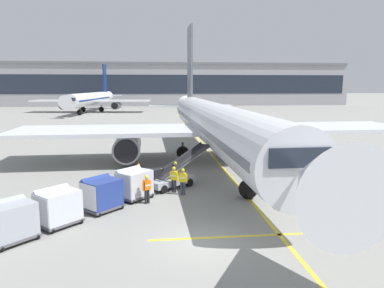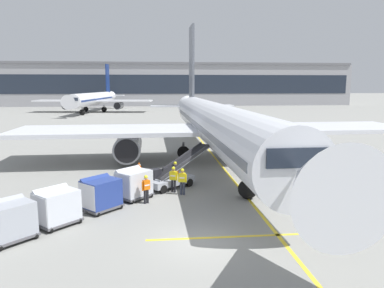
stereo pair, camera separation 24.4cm
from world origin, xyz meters
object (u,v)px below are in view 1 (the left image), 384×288
(ground_crew_wingwalker, at_px, (147,187))
(parked_airplane, at_px, (214,124))
(belt_loader, at_px, (172,175))
(ground_crew_marshaller, at_px, (174,178))
(safety_cone_engine_keepout, at_px, (138,171))
(ground_crew_by_carts, at_px, (175,172))
(baggage_cart_fourth, at_px, (10,220))
(distant_airplane, at_px, (91,99))
(baggage_cart_third, at_px, (57,206))
(safety_cone_wingtip, at_px, (139,166))
(baggage_cart_second, at_px, (101,193))
(ground_crew_by_loader, at_px, (183,180))
(baggage_cart_lead, at_px, (134,183))

(ground_crew_wingwalker, bearing_deg, parked_airplane, 63.52)
(belt_loader, height_order, ground_crew_marshaller, belt_loader)
(ground_crew_wingwalker, bearing_deg, safety_cone_engine_keepout, 96.77)
(ground_crew_by_carts, bearing_deg, baggage_cart_fourth, -133.59)
(ground_crew_marshaller, xyz_separation_m, distant_airplane, (-17.61, 74.57, 2.42))
(baggage_cart_third, relative_size, ground_crew_marshaller, 1.46)
(baggage_cart_third, bearing_deg, parked_airplane, 55.25)
(safety_cone_engine_keepout, relative_size, distant_airplane, 0.02)
(safety_cone_engine_keepout, xyz_separation_m, distant_airplane, (-15.04, 69.66, 3.08))
(belt_loader, distance_m, safety_cone_engine_keepout, 4.41)
(baggage_cart_fourth, bearing_deg, ground_crew_wingwalker, 37.81)
(safety_cone_wingtip, bearing_deg, parked_airplane, 24.66)
(safety_cone_wingtip, distance_m, distant_airplane, 69.35)
(ground_crew_marshaller, relative_size, ground_crew_wingwalker, 1.00)
(safety_cone_engine_keepout, bearing_deg, baggage_cart_fourth, -114.01)
(baggage_cart_second, xyz_separation_m, baggage_cart_third, (-1.89, -2.02, 0.00))
(baggage_cart_fourth, distance_m, distant_airplane, 81.99)
(belt_loader, bearing_deg, baggage_cart_second, -134.25)
(parked_airplane, relative_size, belt_loader, 9.35)
(baggage_cart_third, distance_m, safety_cone_engine_keepout, 10.60)
(ground_crew_wingwalker, height_order, safety_cone_engine_keepout, ground_crew_wingwalker)
(ground_crew_wingwalker, distance_m, distant_airplane, 78.34)
(baggage_cart_third, height_order, baggage_cart_fourth, same)
(safety_cone_engine_keepout, bearing_deg, baggage_cart_third, -109.87)
(ground_crew_wingwalker, relative_size, safety_cone_engine_keepout, 2.54)
(safety_cone_engine_keepout, bearing_deg, parked_airplane, 36.99)
(safety_cone_wingtip, relative_size, distant_airplane, 0.02)
(ground_crew_wingwalker, bearing_deg, baggage_cart_second, -160.03)
(belt_loader, height_order, ground_crew_by_loader, belt_loader)
(baggage_cart_third, xyz_separation_m, baggage_cart_fourth, (-1.62, -1.75, 0.00))
(belt_loader, relative_size, distant_airplane, 0.13)
(baggage_cart_lead, bearing_deg, baggage_cart_fourth, -132.25)
(baggage_cart_second, distance_m, safety_cone_wingtip, 10.12)
(ground_crew_marshaller, xyz_separation_m, safety_cone_wingtip, (-2.60, 6.93, -0.67))
(baggage_cart_fourth, xyz_separation_m, safety_cone_wingtip, (5.19, 13.73, -0.67))
(parked_airplane, distance_m, baggage_cart_third, 18.61)
(safety_cone_wingtip, height_order, distant_airplane, distant_airplane)
(belt_loader, bearing_deg, baggage_cart_fourth, -133.65)
(baggage_cart_second, xyz_separation_m, safety_cone_engine_keepout, (1.71, 7.93, -0.67))
(baggage_cart_lead, height_order, safety_cone_wingtip, baggage_cart_lead)
(baggage_cart_fourth, relative_size, ground_crew_by_carts, 1.46)
(ground_crew_by_loader, distance_m, distant_airplane, 77.34)
(parked_airplane, height_order, belt_loader, parked_airplane)
(parked_airplane, relative_size, ground_crew_by_carts, 26.77)
(ground_crew_by_loader, distance_m, ground_crew_marshaller, 0.79)
(baggage_cart_lead, xyz_separation_m, safety_cone_engine_keepout, (-0.01, 5.96, -0.67))
(parked_airplane, relative_size, safety_cone_wingtip, 69.06)
(baggage_cart_third, distance_m, ground_crew_wingwalker, 5.32)
(baggage_cart_third, bearing_deg, safety_cone_wingtip, 73.40)
(parked_airplane, xyz_separation_m, distant_airplane, (-21.96, 64.45, -0.03))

